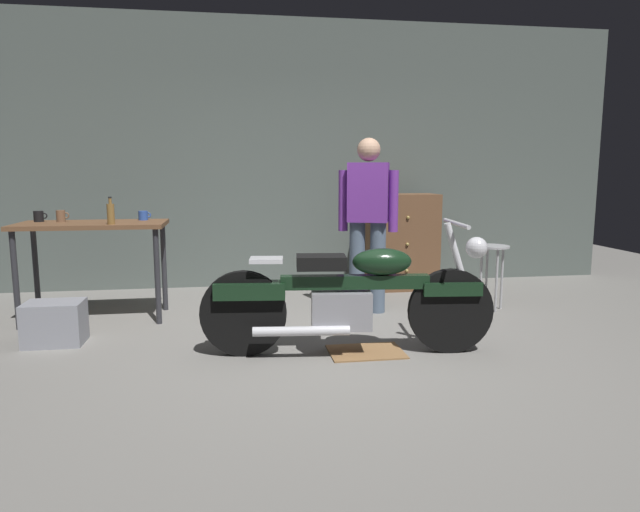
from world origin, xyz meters
The scene contains 13 objects.
ground_plane centered at (0.00, 0.00, 0.00)m, with size 12.00×12.00×0.00m, color gray.
back_wall centered at (0.00, 2.80, 1.55)m, with size 8.00×0.12×3.10m, color #56605B.
workbench centered at (-1.94, 1.40, 0.79)m, with size 1.30×0.64×0.90m.
motorcycle centered at (0.17, 0.05, 0.45)m, with size 2.19×0.60×1.00m.
person_standing centered at (0.60, 1.29, 0.93)m, with size 0.54×0.33×1.67m.
shop_stool centered at (1.84, 1.18, 0.50)m, with size 0.32×0.32×0.64m.
wooden_dresser centered at (1.25, 2.30, 0.55)m, with size 0.80×0.47×1.10m.
drip_tray centered at (0.30, 0.05, 0.01)m, with size 0.56×0.40×0.01m, color olive.
storage_bin centered at (-2.09, 0.65, 0.17)m, with size 0.44×0.32×0.34m, color gray.
mug_blue_enamel centered at (-1.51, 1.58, 0.94)m, with size 0.12×0.09×0.09m.
mug_black_matte centered at (-2.43, 1.55, 0.95)m, with size 0.12×0.09×0.10m.
mug_brown_stoneware centered at (-2.23, 1.51, 0.95)m, with size 0.11×0.08×0.11m.
bottle centered at (-1.73, 1.18, 1.00)m, with size 0.06×0.06×0.24m.
Camera 1 is at (-0.69, -3.96, 1.36)m, focal length 31.71 mm.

